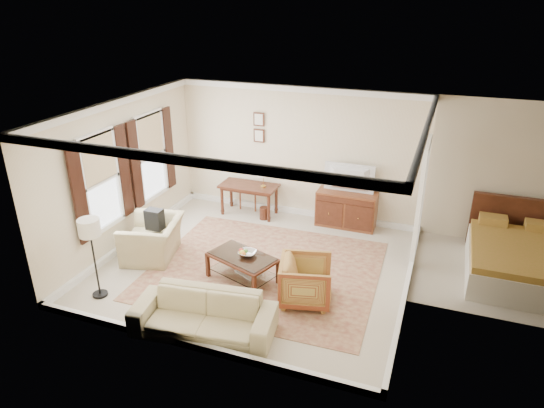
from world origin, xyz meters
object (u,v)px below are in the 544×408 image
Objects in this scene: sideboard at (346,209)px; coffee_table at (242,261)px; striped_armchair at (306,279)px; writing_desk at (249,190)px; sofa at (203,309)px; tv at (349,170)px; club_armchair at (152,233)px.

sideboard is 3.04m from coffee_table.
striped_armchair is at bearing -10.33° from coffee_table.
writing_desk is 1.54× the size of striped_armchair.
sofa is (-1.18, -1.29, -0.01)m from striped_armchair.
sideboard is at bearing 3.85° from writing_desk.
sideboard is 1.26× the size of tv.
writing_desk is 1.28× the size of tv.
tv is 0.48× the size of sofa.
club_armchair is at bearing -140.58° from sideboard.
writing_desk is 2.82m from coffee_table.
tv is 0.76× the size of coffee_table.
writing_desk is at bearing 96.06° from sofa.
tv is 4.15m from club_armchair.
club_armchair is (-3.16, -2.60, 0.11)m from sideboard.
coffee_table is 1.58× the size of striped_armchair.
striped_armchair is (2.20, -2.86, -0.17)m from writing_desk.
tv reaches higher than writing_desk.
sofa is at bearing -88.65° from coffee_table.
striped_armchair is at bearing 89.91° from tv.
coffee_table is (0.98, -2.64, -0.21)m from writing_desk.
striped_armchair reaches higher than coffee_table.
tv is 0.88× the size of club_armchair.
tv is at bearing 66.18° from coffee_table.
sideboard is at bearing -90.00° from tv.
coffee_table is at bearing 65.77° from striped_armchair.
sideboard is at bearing 114.95° from club_armchair.
sideboard is (2.20, 0.15, -0.20)m from writing_desk.
club_armchair is (-3.15, 0.41, 0.08)m from striped_armchair.
tv reaches higher than sofa.
writing_desk is 1.13× the size of club_armchair.
sofa reaches higher than coffee_table.
writing_desk is 1.02× the size of sideboard.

